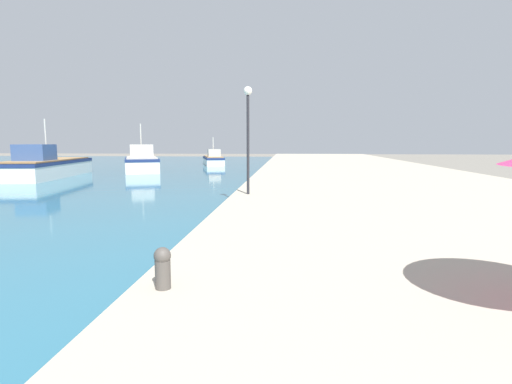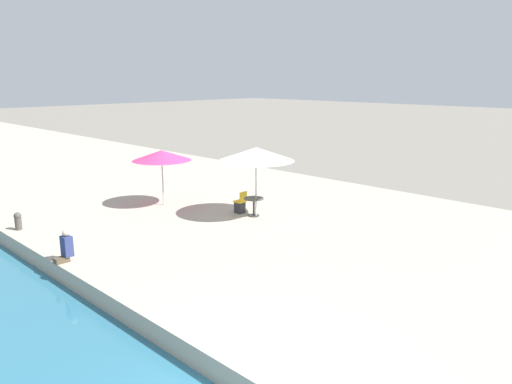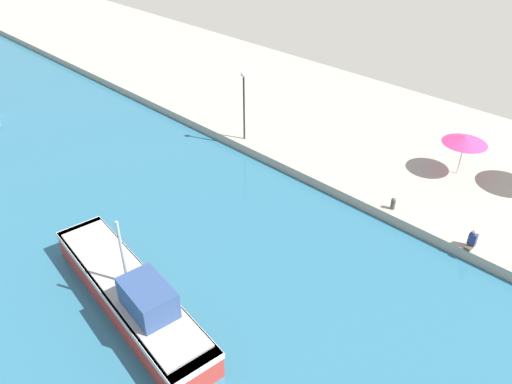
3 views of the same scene
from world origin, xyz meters
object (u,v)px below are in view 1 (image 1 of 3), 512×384
fishing_boat_distant (213,159)px  mooring_bollard (163,267)px  fishing_boat_mid (46,166)px  lamppost (248,122)px  fishing_boat_far (142,162)px

fishing_boat_distant → mooring_bollard: fishing_boat_distant is taller
fishing_boat_mid → lamppost: 21.79m
fishing_boat_distant → lamppost: lamppost is taller
fishing_boat_mid → mooring_bollard: bearing=-62.5°
fishing_boat_mid → fishing_boat_distant: fishing_boat_mid is taller
fishing_boat_far → mooring_bollard: fishing_boat_far is taller
fishing_boat_far → fishing_boat_mid: bearing=-151.2°
fishing_boat_distant → lamppost: (7.44, -30.86, 2.96)m
fishing_boat_mid → lamppost: bearing=-44.5°
mooring_bollard → lamppost: bearing=89.2°
fishing_boat_mid → fishing_boat_far: (5.29, 6.49, -0.02)m
fishing_boat_far → mooring_bollard: bearing=-90.8°
fishing_boat_distant → mooring_bollard: size_ratio=10.74×
fishing_boat_far → lamppost: (12.05, -19.38, 2.75)m
fishing_boat_far → fishing_boat_distant: fishing_boat_far is taller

